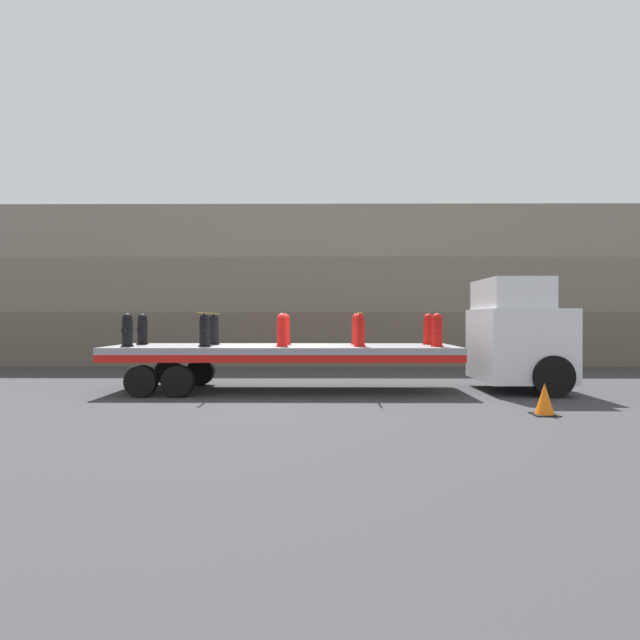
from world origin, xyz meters
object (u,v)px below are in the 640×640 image
(truck_cab, at_px, (521,335))
(fire_hydrant_red_near_4, at_px, (437,330))
(fire_hydrant_black_far_1, at_px, (214,329))
(fire_hydrant_red_far_3, at_px, (357,329))
(fire_hydrant_black_far_0, at_px, (142,329))
(fire_hydrant_red_near_2, at_px, (282,330))
(fire_hydrant_red_far_2, at_px, (285,329))
(traffic_cone, at_px, (545,399))
(fire_hydrant_black_near_0, at_px, (127,330))
(flatbed_trailer, at_px, (267,353))
(fire_hydrant_red_far_4, at_px, (428,329))
(fire_hydrant_black_near_1, at_px, (205,330))
(fire_hydrant_red_near_3, at_px, (359,330))

(truck_cab, distance_m, fire_hydrant_red_near_4, 2.54)
(fire_hydrant_black_far_1, relative_size, fire_hydrant_red_far_3, 1.00)
(fire_hydrant_black_far_0, height_order, fire_hydrant_red_near_2, same)
(fire_hydrant_red_far_2, distance_m, traffic_cone, 7.19)
(truck_cab, distance_m, fire_hydrant_red_far_2, 6.68)
(fire_hydrant_black_far_0, relative_size, fire_hydrant_red_near_2, 1.00)
(fire_hydrant_red_far_2, relative_size, fire_hydrant_red_near_4, 1.00)
(fire_hydrant_black_near_0, bearing_deg, fire_hydrant_red_near_2, 0.00)
(fire_hydrant_red_near_2, relative_size, fire_hydrant_red_far_3, 1.00)
(flatbed_trailer, xyz_separation_m, fire_hydrant_red_far_4, (4.64, 0.56, 0.65))
(truck_cab, distance_m, fire_hydrant_black_near_0, 10.85)
(truck_cab, distance_m, fire_hydrant_black_far_1, 8.77)
(fire_hydrant_black_near_1, bearing_deg, fire_hydrant_red_near_3, 0.00)
(fire_hydrant_red_near_2, bearing_deg, fire_hydrant_black_near_0, 180.00)
(fire_hydrant_black_far_1, xyz_separation_m, fire_hydrant_red_far_3, (4.18, 0.00, 0.00))
(fire_hydrant_red_near_3, xyz_separation_m, fire_hydrant_red_near_4, (2.09, 0.00, 0.00))
(fire_hydrant_black_near_0, bearing_deg, truck_cab, 2.95)
(fire_hydrant_red_near_4, bearing_deg, truck_cab, 12.76)
(fire_hydrant_black_near_1, height_order, traffic_cone, fire_hydrant_black_near_1)
(fire_hydrant_black_far_0, relative_size, fire_hydrant_red_far_4, 1.00)
(truck_cab, relative_size, fire_hydrant_red_far_4, 3.46)
(fire_hydrant_red_far_4, bearing_deg, fire_hydrant_red_near_2, -165.03)
(fire_hydrant_red_far_3, xyz_separation_m, fire_hydrant_red_near_4, (2.09, -1.12, 0.00))
(truck_cab, relative_size, fire_hydrant_black_far_0, 3.46)
(traffic_cone, bearing_deg, truck_cab, 75.77)
(fire_hydrant_red_far_3, xyz_separation_m, traffic_cone, (3.67, -4.06, -1.38))
(fire_hydrant_black_far_1, bearing_deg, traffic_cone, -27.35)
(fire_hydrant_red_near_2, height_order, fire_hydrant_red_near_3, same)
(fire_hydrant_black_far_1, xyz_separation_m, fire_hydrant_red_far_2, (2.09, 0.00, 0.00))
(truck_cab, xyz_separation_m, fire_hydrant_red_far_2, (-6.65, 0.56, 0.14))
(fire_hydrant_red_near_4, height_order, traffic_cone, fire_hydrant_red_near_4)
(flatbed_trailer, xyz_separation_m, fire_hydrant_red_far_3, (2.55, 0.56, 0.65))
(truck_cab, distance_m, fire_hydrant_red_near_2, 6.68)
(truck_cab, xyz_separation_m, flatbed_trailer, (-7.11, 0.00, -0.51))
(fire_hydrant_black_far_0, relative_size, fire_hydrant_red_far_2, 1.00)
(flatbed_trailer, bearing_deg, fire_hydrant_red_near_4, -6.87)
(fire_hydrant_black_near_0, height_order, fire_hydrant_red_far_2, same)
(fire_hydrant_black_far_0, xyz_separation_m, fire_hydrant_red_near_3, (6.28, -1.12, 0.00))
(fire_hydrant_black_near_0, xyz_separation_m, fire_hydrant_red_near_3, (6.28, 0.00, 0.00))
(flatbed_trailer, xyz_separation_m, fire_hydrant_black_near_0, (-3.73, -0.56, 0.65))
(fire_hydrant_black_near_1, xyz_separation_m, fire_hydrant_red_far_3, (4.18, 1.12, 0.00))
(fire_hydrant_red_near_3, relative_size, traffic_cone, 1.34)
(fire_hydrant_black_near_0, bearing_deg, fire_hydrant_black_far_0, 90.00)
(fire_hydrant_red_near_4, bearing_deg, fire_hydrant_black_near_0, 180.00)
(fire_hydrant_red_far_2, relative_size, fire_hydrant_red_far_3, 1.00)
(flatbed_trailer, height_order, fire_hydrant_red_near_3, fire_hydrant_red_near_3)
(truck_cab, xyz_separation_m, fire_hydrant_black_near_0, (-10.84, -0.56, 0.14))
(truck_cab, relative_size, fire_hydrant_red_far_2, 3.46)
(truck_cab, height_order, fire_hydrant_red_near_3, truck_cab)
(fire_hydrant_black_near_1, bearing_deg, fire_hydrant_black_far_0, 151.86)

